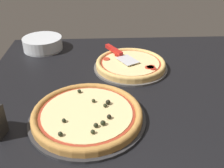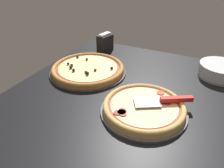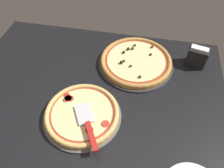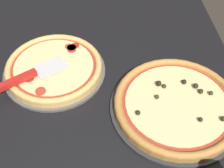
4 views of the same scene
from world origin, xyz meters
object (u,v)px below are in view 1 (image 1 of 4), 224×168
Objects in this scene: pizza_back at (87,114)px; plate_stack at (43,43)px; pizza_front at (130,64)px; serving_spatula at (117,52)px.

plate_stack is at bearing -67.40° from pizza_back.
pizza_front is 53.60cm from plate_stack.
pizza_back is at bearing 112.60° from plate_stack.
serving_spatula is at bearing -105.94° from pizza_back.
pizza_back is 1.81× the size of plate_stack.
pizza_front is 10.88cm from serving_spatula.
plate_stack reaches higher than serving_spatula.
plate_stack is (46.76, -26.18, 0.86)cm from pizza_front.
serving_spatula is (5.93, -8.81, 2.34)cm from pizza_front.
plate_stack is at bearing -23.05° from serving_spatula.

